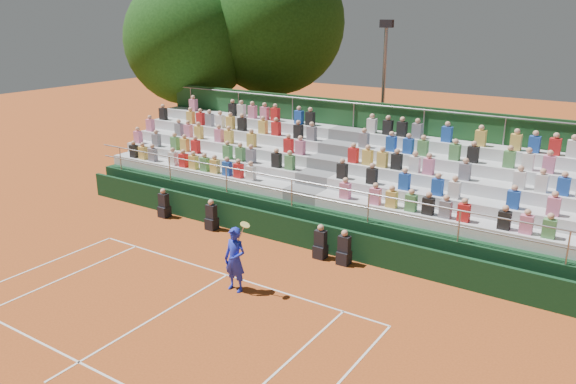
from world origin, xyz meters
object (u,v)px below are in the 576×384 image
Objects in this scene: tennis_player at (235,260)px; tree_west at (189,41)px; tree_east at (273,23)px; floodlight_mast at (383,89)px.

tennis_player is 17.14m from tree_west.
tree_east reaches higher than tree_west.
tree_west is 0.88× the size of tree_east.
tree_west reaches higher than floodlight_mast.
tennis_player is 17.68m from tree_east.
floodlight_mast is (7.16, -1.37, -2.86)m from tree_east.
tennis_player is 13.36m from floodlight_mast.
tree_west is at bearing 136.43° from tennis_player.
tree_west is at bearing -138.20° from tree_east.
floodlight_mast is (-1.24, 12.85, 3.45)m from tennis_player.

